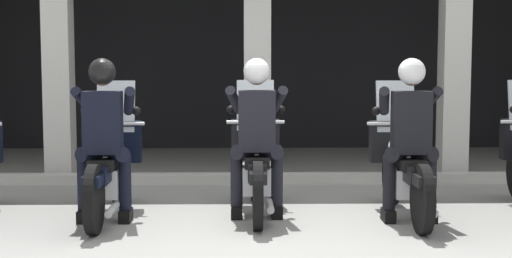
# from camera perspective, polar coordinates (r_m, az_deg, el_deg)

# --- Properties ---
(ground_plane) EXTENTS (80.00, 80.00, 0.00)m
(ground_plane) POSITION_cam_1_polar(r_m,az_deg,el_deg) (10.25, -0.25, -3.47)
(ground_plane) COLOR gray
(station_building) EXTENTS (11.54, 3.91, 3.25)m
(station_building) POSITION_cam_1_polar(r_m,az_deg,el_deg) (11.90, -0.10, 7.74)
(station_building) COLOR black
(station_building) RESTS_ON ground
(kerb_strip) EXTENTS (11.04, 0.24, 0.12)m
(kerb_strip) POSITION_cam_1_polar(r_m,az_deg,el_deg) (9.55, 0.15, -3.77)
(kerb_strip) COLOR #B7B5AD
(kerb_strip) RESTS_ON ground
(motorcycle_left) EXTENTS (0.62, 2.04, 1.35)m
(motorcycle_left) POSITION_cam_1_polar(r_m,az_deg,el_deg) (7.68, -11.05, -2.81)
(motorcycle_left) COLOR black
(motorcycle_left) RESTS_ON ground
(police_officer_left) EXTENTS (0.63, 0.61, 1.58)m
(police_officer_left) POSITION_cam_1_polar(r_m,az_deg,el_deg) (7.35, -11.50, 0.26)
(police_officer_left) COLOR black
(police_officer_left) RESTS_ON ground
(motorcycle_center) EXTENTS (0.62, 2.04, 1.35)m
(motorcycle_center) POSITION_cam_1_polar(r_m,az_deg,el_deg) (7.73, 0.02, -2.66)
(motorcycle_center) COLOR black
(motorcycle_center) RESTS_ON ground
(police_officer_center) EXTENTS (0.63, 0.61, 1.58)m
(police_officer_center) POSITION_cam_1_polar(r_m,az_deg,el_deg) (7.39, 0.05, 0.39)
(police_officer_center) COLOR black
(police_officer_center) RESTS_ON ground
(motorcycle_right) EXTENTS (0.62, 2.04, 1.35)m
(motorcycle_right) POSITION_cam_1_polar(r_m,az_deg,el_deg) (7.69, 11.13, -2.79)
(motorcycle_right) COLOR black
(motorcycle_right) RESTS_ON ground
(police_officer_right) EXTENTS (0.63, 0.61, 1.58)m
(police_officer_right) POSITION_cam_1_polar(r_m,az_deg,el_deg) (7.37, 11.64, 0.27)
(police_officer_right) COLOR black
(police_officer_right) RESTS_ON ground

